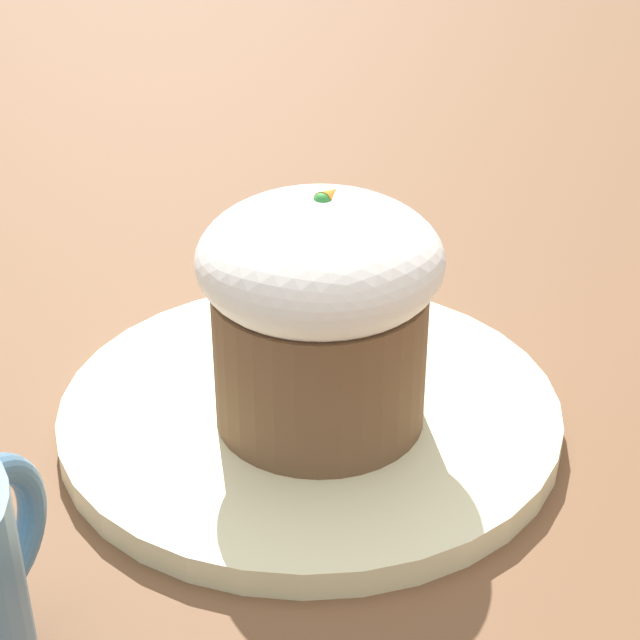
{
  "coord_description": "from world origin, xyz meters",
  "views": [
    {
      "loc": [
        -0.38,
        -0.17,
        0.29
      ],
      "look_at": [
        -0.01,
        -0.01,
        0.06
      ],
      "focal_mm": 60.0,
      "sensor_mm": 36.0,
      "label": 1
    }
  ],
  "objects": [
    {
      "name": "spoon",
      "position": [
        0.02,
        -0.0,
        0.02
      ],
      "size": [
        0.12,
        0.06,
        0.01
      ],
      "color": "#B7B7BC",
      "rests_on": "dessert_plate"
    },
    {
      "name": "ground_plane",
      "position": [
        0.0,
        0.0,
        0.0
      ],
      "size": [
        4.0,
        4.0,
        0.0
      ],
      "primitive_type": "plane",
      "color": "brown"
    },
    {
      "name": "dessert_plate",
      "position": [
        0.0,
        0.0,
        0.01
      ],
      "size": [
        0.23,
        0.23,
        0.01
      ],
      "color": "beige",
      "rests_on": "ground_plane"
    },
    {
      "name": "carrot_cake",
      "position": [
        -0.01,
        -0.01,
        0.07
      ],
      "size": [
        0.11,
        0.11,
        0.11
      ],
      "color": "brown",
      "rests_on": "dessert_plate"
    }
  ]
}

